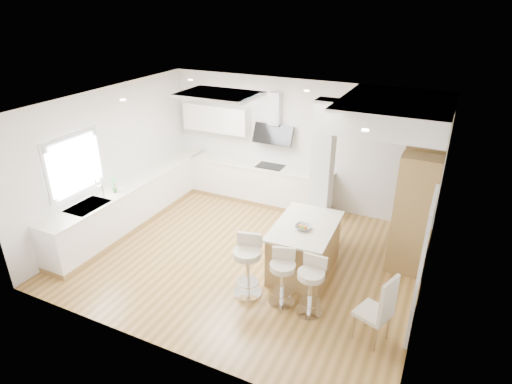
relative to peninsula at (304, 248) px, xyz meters
The scene contains 18 objects.
ground 1.19m from the peninsula, behind, with size 6.00×6.00×0.00m, color #A77A3E.
ceiling 1.19m from the peninsula, behind, with size 6.00×5.00×0.02m, color white.
wall_back 2.85m from the peninsula, 114.01° to the left, with size 6.00×0.04×2.80m, color silver.
wall_left 4.20m from the peninsula, behind, with size 0.04×5.00×2.80m, color silver.
wall_right 2.13m from the peninsula, ahead, with size 0.04×5.00×2.80m, color silver.
skylight 3.04m from the peninsula, 163.51° to the left, with size 4.10×2.10×0.06m.
window_left 4.34m from the peninsula, 166.91° to the right, with size 0.06×1.28×1.07m.
doorway_right 2.06m from the peninsula, 18.86° to the right, with size 0.05×1.00×2.10m.
counter_left 3.80m from the peninsula, behind, with size 0.63×4.50×1.35m.
counter_back 2.98m from the peninsula, 132.64° to the left, with size 3.62×0.63×2.50m.
pillar 1.31m from the peninsula, 92.85° to the left, with size 0.35×0.35×2.80m.
soffit 2.73m from the peninsula, 53.50° to the left, with size 1.78×2.20×0.40m.
oven_column 2.07m from the peninsula, 36.88° to the left, with size 0.63×1.21×2.10m.
peninsula is the anchor object (origin of this frame).
bar_stool_a 1.15m from the peninsula, 121.15° to the right, with size 0.55×0.55×1.02m.
bar_stool_b 0.96m from the peninsula, 90.68° to the right, with size 0.52×0.52×0.92m.
bar_stool_c 1.08m from the peninsula, 65.36° to the right, with size 0.43×0.43×0.93m.
dining_chair 1.89m from the peninsula, 38.38° to the right, with size 0.54×0.54×1.08m.
Camera 1 is at (3.02, -5.91, 4.38)m, focal length 30.00 mm.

